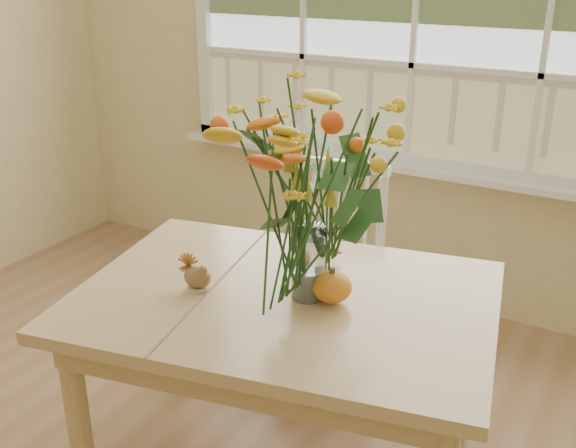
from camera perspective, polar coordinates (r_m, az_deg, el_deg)
The scene contains 7 objects.
wall_back at distance 3.11m, azimuth 10.97°, elevation 16.80°, with size 4.00×0.02×2.70m, color beige.
dining_table at distance 2.08m, azimuth -0.28°, elevation -8.16°, with size 1.38×1.11×0.66m.
windsor_chair at distance 2.70m, azimuth 3.81°, elevation -2.97°, with size 0.45×0.44×0.84m.
flower_vase at distance 1.88m, azimuth 1.80°, elevation 2.89°, with size 0.47×0.47×0.56m.
pumpkin at distance 1.97m, azimuth 3.74°, elevation -5.45°, with size 0.12×0.12×0.09m, color #C16316.
turkey_figurine at distance 2.05m, azimuth -7.67°, elevation -4.49°, with size 0.10×0.08×0.11m.
dark_gourd at distance 2.24m, azimuth 2.13°, elevation -2.21°, with size 0.13×0.12×0.06m.
Camera 1 is at (1.03, -0.68, 1.62)m, focal length 42.00 mm.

